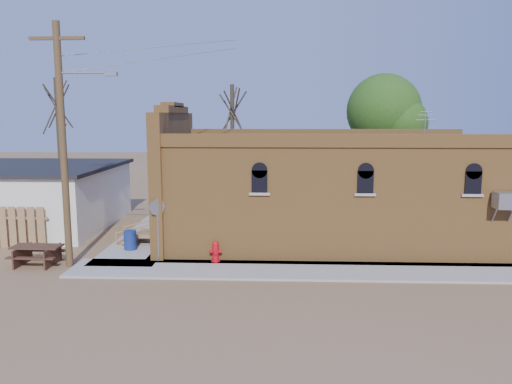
{
  "coord_description": "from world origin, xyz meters",
  "views": [
    {
      "loc": [
        -0.36,
        -16.82,
        5.69
      ],
      "look_at": [
        -1.24,
        4.52,
        2.4
      ],
      "focal_mm": 35.0,
      "sensor_mm": 36.0,
      "label": 1
    }
  ],
  "objects_px": {
    "picnic_table": "(37,252)",
    "brick_bar": "(321,190)",
    "utility_pole": "(64,141)",
    "stop_sign": "(157,213)",
    "fire_hydrant": "(216,251)",
    "trash_barrel": "(130,240)"
  },
  "relations": [
    {
      "from": "picnic_table",
      "to": "brick_bar",
      "type": "bearing_deg",
      "value": 21.31
    },
    {
      "from": "utility_pole",
      "to": "stop_sign",
      "type": "distance_m",
      "value": 4.31
    },
    {
      "from": "utility_pole",
      "to": "fire_hydrant",
      "type": "relative_size",
      "value": 10.87
    },
    {
      "from": "brick_bar",
      "to": "picnic_table",
      "type": "distance_m",
      "value": 12.04
    },
    {
      "from": "picnic_table",
      "to": "fire_hydrant",
      "type": "bearing_deg",
      "value": 4.74
    },
    {
      "from": "brick_bar",
      "to": "picnic_table",
      "type": "height_order",
      "value": "brick_bar"
    },
    {
      "from": "fire_hydrant",
      "to": "brick_bar",
      "type": "bearing_deg",
      "value": 16.24
    },
    {
      "from": "trash_barrel",
      "to": "picnic_table",
      "type": "height_order",
      "value": "trash_barrel"
    },
    {
      "from": "brick_bar",
      "to": "utility_pole",
      "type": "xyz_separation_m",
      "value": [
        -9.79,
        -4.29,
        2.43
      ]
    },
    {
      "from": "brick_bar",
      "to": "utility_pole",
      "type": "height_order",
      "value": "utility_pole"
    },
    {
      "from": "stop_sign",
      "to": "trash_barrel",
      "type": "bearing_deg",
      "value": 117.74
    },
    {
      "from": "utility_pole",
      "to": "stop_sign",
      "type": "xyz_separation_m",
      "value": [
        3.22,
        0.6,
        -2.8
      ]
    },
    {
      "from": "fire_hydrant",
      "to": "picnic_table",
      "type": "xyz_separation_m",
      "value": [
        -6.8,
        -0.47,
        0.01
      ]
    },
    {
      "from": "stop_sign",
      "to": "picnic_table",
      "type": "height_order",
      "value": "stop_sign"
    },
    {
      "from": "utility_pole",
      "to": "trash_barrel",
      "type": "xyz_separation_m",
      "value": [
        1.63,
        2.21,
        -4.29
      ]
    },
    {
      "from": "fire_hydrant",
      "to": "picnic_table",
      "type": "bearing_deg",
      "value": 159.74
    },
    {
      "from": "utility_pole",
      "to": "stop_sign",
      "type": "height_order",
      "value": "utility_pole"
    },
    {
      "from": "stop_sign",
      "to": "fire_hydrant",
      "type": "bearing_deg",
      "value": -17.0
    },
    {
      "from": "brick_bar",
      "to": "fire_hydrant",
      "type": "distance_m",
      "value": 5.99
    },
    {
      "from": "brick_bar",
      "to": "picnic_table",
      "type": "relative_size",
      "value": 8.88
    },
    {
      "from": "trash_barrel",
      "to": "picnic_table",
      "type": "xyz_separation_m",
      "value": [
        -2.99,
        -2.08,
        0.01
      ]
    },
    {
      "from": "fire_hydrant",
      "to": "stop_sign",
      "type": "bearing_deg",
      "value": 155.69
    }
  ]
}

